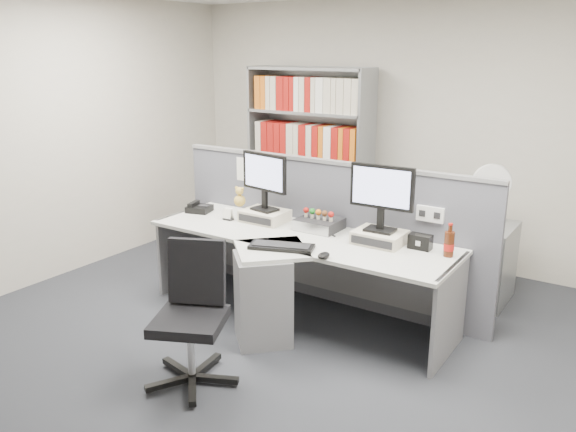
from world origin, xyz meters
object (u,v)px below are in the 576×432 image
Objects in this scene: desk at (284,273)px; mouse at (324,256)px; monitor_right at (382,192)px; shelving_unit at (309,161)px; desk_phone at (199,208)px; cola_bottle at (449,244)px; filing_cabinet at (484,263)px; keyboard at (282,246)px; office_chair at (193,310)px; desk_fan at (491,187)px; desktop_pc at (319,224)px; desk_calendar at (228,215)px; speaker at (420,242)px; monitor_left at (264,177)px.

mouse is at bearing -18.79° from desk.
shelving_unit reaches higher than monitor_right.
cola_bottle is at bearing 2.22° from desk_phone.
mouse is 1.77m from filing_cabinet.
office_chair reaches higher than keyboard.
desk_fan is at bearing 61.81° from office_chair.
cola_bottle is at bearing -2.68° from desktop_pc.
monitor_right is (0.64, 0.38, 0.67)m from desk.
desk is at bearing -64.04° from shelving_unit.
desk_calendar is 1.72m from speaker.
office_chair reaches higher than mouse.
keyboard is 0.91m from desk_calendar.
keyboard is at bearing -63.81° from desk.
desk_fan is at bearing 40.03° from desktop_pc.
desk_calendar is 0.11× the size of office_chair.
desktop_pc is at bearing 174.28° from monitor_right.
monitor_right reaches higher than speaker.
desk_phone is at bearing -99.31° from shelving_unit.
shelving_unit is 2.86× the size of filing_cabinet.
speaker is at bearing -104.40° from desk_fan.
desk_fan reaches higher than filing_cabinet.
desk is 1.93m from desk_fan.
monitor_right is 4.35× the size of mouse.
desk_calendar is at bearing -8.53° from desk_phone.
desk_calendar is 1.63m from shelving_unit.
monitor_right is 1.49× the size of desktop_pc.
keyboard is 1.24m from cola_bottle.
monitor_right is 0.55× the size of office_chair.
keyboard is at bearing -24.48° from desk_calendar.
desk_calendar is (-0.30, -0.15, -0.35)m from monitor_left.
desk_calendar is (-0.82, 0.37, 0.03)m from keyboard.
cola_bottle is (0.23, -0.04, 0.04)m from speaker.
speaker is (1.71, 0.19, 0.01)m from desk_calendar.
cola_bottle reaches higher than desk_calendar.
filing_cabinet is (0.56, 1.02, -0.78)m from monitor_right.
desk_calendar is at bearing -153.88° from monitor_left.
office_chair is at bearing -132.59° from cola_bottle.
keyboard is (0.53, -0.52, -0.39)m from monitor_left.
cola_bottle is at bearing 25.16° from keyboard.
monitor_left is 0.96× the size of keyboard.
desk_phone is at bearing -154.93° from desk_fan.
desktop_pc is at bearing 82.32° from desk.
filing_cabinet is at bearing 90.00° from desk_fan.
mouse is at bearing -30.57° from monitor_left.
speaker is 1.09m from filing_cabinet.
monitor_right reaches higher than desktop_pc.
monitor_left reaches higher than cola_bottle.
desk_phone is at bearing -177.28° from monitor_right.
desk is 2.12m from shelving_unit.
mouse is at bearing -130.88° from speaker.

